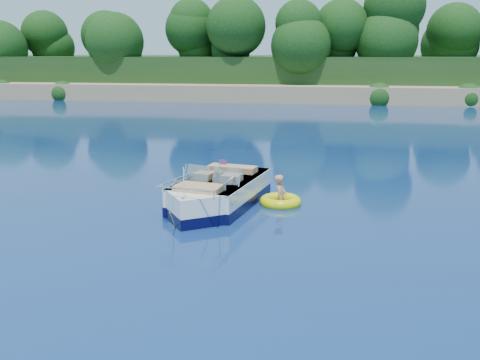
{
  "coord_description": "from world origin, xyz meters",
  "views": [
    {
      "loc": [
        4.61,
        -12.99,
        4.33
      ],
      "look_at": [
        2.15,
        1.45,
        0.85
      ],
      "focal_mm": 40.0,
      "sensor_mm": 36.0,
      "label": 1
    }
  ],
  "objects": [
    {
      "name": "tow_tube",
      "position": [
        3.25,
        2.14,
        0.08
      ],
      "size": [
        1.34,
        1.34,
        0.33
      ],
      "rotation": [
        0.0,
        0.0,
        -0.09
      ],
      "color": "#E7E407",
      "rests_on": "ground"
    },
    {
      "name": "motorboat",
      "position": [
        1.46,
        1.48,
        0.35
      ],
      "size": [
        2.56,
        5.39,
        1.81
      ],
      "rotation": [
        0.0,
        0.0,
        -0.18
      ],
      "color": "white",
      "rests_on": "ground"
    },
    {
      "name": "boy",
      "position": [
        3.26,
        2.07,
        0.0
      ],
      "size": [
        0.43,
        0.81,
        1.53
      ],
      "primitive_type": "imported",
      "rotation": [
        0.0,
        -0.17,
        1.47
      ],
      "color": "tan",
      "rests_on": "ground"
    },
    {
      "name": "ground",
      "position": [
        0.0,
        0.0,
        0.0
      ],
      "size": [
        160.0,
        160.0,
        0.0
      ],
      "primitive_type": "plane",
      "color": "#0B1C4F",
      "rests_on": "ground"
    },
    {
      "name": "treeline",
      "position": [
        0.04,
        41.01,
        5.55
      ],
      "size": [
        150.0,
        7.12,
        8.19
      ],
      "color": "black",
      "rests_on": "ground"
    },
    {
      "name": "shoreline",
      "position": [
        0.0,
        63.77,
        0.98
      ],
      "size": [
        170.0,
        59.0,
        6.0
      ],
      "color": "#987958",
      "rests_on": "ground"
    }
  ]
}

